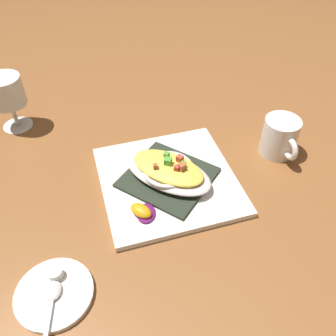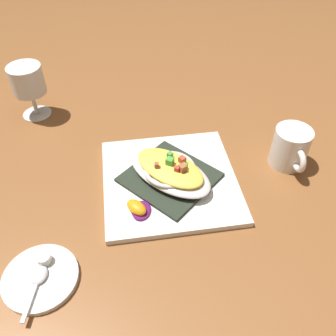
{
  "view_description": "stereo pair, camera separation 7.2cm",
  "coord_description": "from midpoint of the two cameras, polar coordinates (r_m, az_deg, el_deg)",
  "views": [
    {
      "loc": [
        -0.51,
        0.07,
        0.55
      ],
      "look_at": [
        0.0,
        0.0,
        0.04
      ],
      "focal_mm": 38.4,
      "sensor_mm": 36.0,
      "label": 1
    },
    {
      "loc": [
        -0.52,
        -0.0,
        0.55
      ],
      "look_at": [
        0.0,
        0.0,
        0.04
      ],
      "focal_mm": 38.4,
      "sensor_mm": 36.0,
      "label": 2
    }
  ],
  "objects": [
    {
      "name": "creamer_cup_0",
      "position": [
        0.64,
        -20.69,
        -15.61
      ],
      "size": [
        0.02,
        0.02,
        0.02
      ],
      "primitive_type": "cylinder",
      "color": "white",
      "rests_on": "creamer_saucer"
    },
    {
      "name": "orange_garnish",
      "position": [
        0.68,
        -7.14,
        -7.02
      ],
      "size": [
        0.05,
        0.06,
        0.02
      ],
      "color": "#5E1557",
      "rests_on": "square_plate"
    },
    {
      "name": "coffee_mug",
      "position": [
        0.82,
        14.9,
        4.39
      ],
      "size": [
        0.11,
        0.08,
        0.09
      ],
      "color": "white",
      "rests_on": "ground_plane"
    },
    {
      "name": "folded_napkin",
      "position": [
        0.74,
        -2.79,
        -1.62
      ],
      "size": [
        0.23,
        0.23,
        0.01
      ],
      "primitive_type": "cube",
      "rotation": [
        0.0,
        0.0,
        0.88
      ],
      "color": "#273024",
      "rests_on": "square_plate"
    },
    {
      "name": "creamer_saucer",
      "position": [
        0.64,
        -20.87,
        -18.36
      ],
      "size": [
        0.12,
        0.12,
        0.01
      ],
      "primitive_type": "cylinder",
      "color": "white",
      "rests_on": "ground_plane"
    },
    {
      "name": "gratin_dish",
      "position": [
        0.72,
        -2.83,
        -0.48
      ],
      "size": [
        0.2,
        0.21,
        0.05
      ],
      "color": "silver",
      "rests_on": "folded_napkin"
    },
    {
      "name": "spoon",
      "position": [
        0.63,
        -21.19,
        -18.34
      ],
      "size": [
        0.1,
        0.03,
        0.01
      ],
      "color": "silver",
      "rests_on": "creamer_saucer"
    },
    {
      "name": "stemmed_glass",
      "position": [
        0.94,
        -26.3,
        10.4
      ],
      "size": [
        0.08,
        0.08,
        0.13
      ],
      "color": "white",
      "rests_on": "ground_plane"
    },
    {
      "name": "ground_plane",
      "position": [
        0.75,
        -2.74,
        -2.49
      ],
      "size": [
        2.6,
        2.6,
        0.0
      ],
      "primitive_type": "plane",
      "color": "brown"
    },
    {
      "name": "square_plate",
      "position": [
        0.75,
        -2.76,
        -2.14
      ],
      "size": [
        0.31,
        0.31,
        0.01
      ],
      "primitive_type": "cube",
      "rotation": [
        0.0,
        0.0,
        0.16
      ],
      "color": "white",
      "rests_on": "ground_plane"
    }
  ]
}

